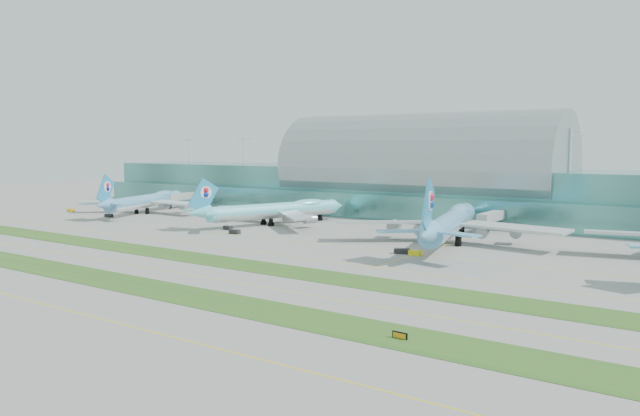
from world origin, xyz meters
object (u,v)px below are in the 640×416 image
Objects in this scene: airliner_c at (451,221)px; taxiway_sign_east at (400,336)px; airliner_a at (146,200)px; airliner_b at (276,209)px; terminal at (420,182)px.

airliner_c reaches higher than taxiway_sign_east.
airliner_c is at bearing 112.55° from taxiway_sign_east.
airliner_b is (71.96, 1.01, -0.01)m from airliner_a.
airliner_a reaches higher than airliner_b.
airliner_b is at bearing 140.32° from taxiway_sign_east.
taxiway_sign_east is at bearing -85.15° from airliner_c.
airliner_c is 29.52× the size of taxiway_sign_east.
terminal is at bearing 82.46° from airliner_b.
airliner_c is at bearing 14.58° from airliner_b.
airliner_a is 24.62× the size of taxiway_sign_east.
terminal is at bearing 118.72° from taxiway_sign_east.
terminal is 174.47m from taxiway_sign_east.
taxiway_sign_east is at bearing -65.05° from terminal.
taxiway_sign_east is (73.36, -157.70, -13.68)m from terminal.
airliner_b is 0.84× the size of airliner_c.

